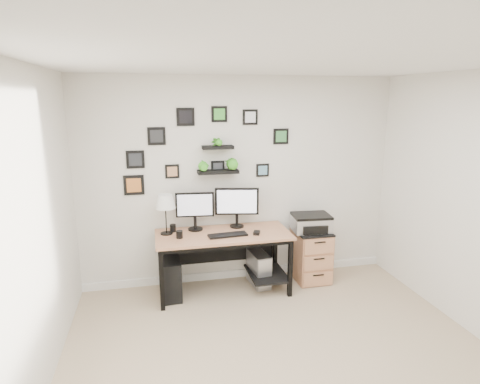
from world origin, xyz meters
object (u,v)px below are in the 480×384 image
object	(u,v)px
file_cabinet	(311,255)
pc_tower_grey	(259,269)
table_lamp	(165,202)
printer	(311,223)
mug	(179,234)
pc_tower_black	(171,277)
desk	(226,242)
monitor_right	(237,204)
monitor_left	(195,208)

from	to	relation	value
file_cabinet	pc_tower_grey	bearing A→B (deg)	-179.09
table_lamp	printer	xyz separation A→B (m)	(1.82, -0.04, -0.36)
file_cabinet	printer	bearing A→B (deg)	-164.19
mug	pc_tower_grey	distance (m)	1.16
pc_tower_black	pc_tower_grey	xyz separation A→B (m)	(1.11, 0.07, -0.02)
pc_tower_black	file_cabinet	world-z (taller)	file_cabinet
desk	table_lamp	xyz separation A→B (m)	(-0.70, 0.09, 0.51)
mug	printer	distance (m)	1.68
monitor_right	pc_tower_black	world-z (taller)	monitor_right
printer	desk	bearing A→B (deg)	-177.27
mug	printer	xyz separation A→B (m)	(1.68, 0.14, -0.02)
desk	monitor_right	distance (m)	0.49
pc_tower_black	file_cabinet	distance (m)	1.81
mug	pc_tower_black	distance (m)	0.57
monitor_left	pc_tower_black	bearing A→B (deg)	-150.69
table_lamp	pc_tower_black	distance (m)	0.91
pc_tower_black	printer	size ratio (longest dim) A/B	0.96
pc_tower_grey	monitor_right	bearing A→B (deg)	155.34
monitor_right	file_cabinet	size ratio (longest dim) A/B	0.80
printer	pc_tower_grey	bearing A→B (deg)	-179.46
desk	mug	distance (m)	0.59
file_cabinet	printer	world-z (taller)	printer
monitor_left	printer	distance (m)	1.49
table_lamp	pc_tower_black	xyz separation A→B (m)	(0.03, -0.11, -0.90)
desk	monitor_right	size ratio (longest dim) A/B	2.99
monitor_right	desk	bearing A→B (deg)	-136.54
table_lamp	pc_tower_grey	world-z (taller)	table_lamp
table_lamp	printer	size ratio (longest dim) A/B	0.98
monitor_left	pc_tower_black	distance (m)	0.87
mug	file_cabinet	world-z (taller)	mug
pc_tower_black	pc_tower_grey	world-z (taller)	pc_tower_black
monitor_right	pc_tower_grey	xyz separation A→B (m)	(0.26, -0.12, -0.84)
mug	pc_tower_black	size ratio (longest dim) A/B	0.19
pc_tower_black	printer	distance (m)	1.87
pc_tower_grey	file_cabinet	world-z (taller)	file_cabinet
pc_tower_black	desk	bearing A→B (deg)	-0.61
desk	mug	xyz separation A→B (m)	(-0.56, -0.09, 0.17)
table_lamp	pc_tower_grey	distance (m)	1.46
desk	monitor_left	distance (m)	0.55
file_cabinet	table_lamp	bearing A→B (deg)	178.94
monitor_left	pc_tower_black	world-z (taller)	monitor_left
monitor_left	mug	size ratio (longest dim) A/B	5.36
desk	pc_tower_black	bearing A→B (deg)	-178.34
table_lamp	mug	distance (m)	0.41
mug	pc_tower_grey	world-z (taller)	mug
file_cabinet	pc_tower_black	bearing A→B (deg)	-177.54
file_cabinet	mug	bearing A→B (deg)	-175.08
monitor_left	pc_tower_grey	world-z (taller)	monitor_left
monitor_left	file_cabinet	world-z (taller)	monitor_left
pc_tower_grey	printer	distance (m)	0.89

